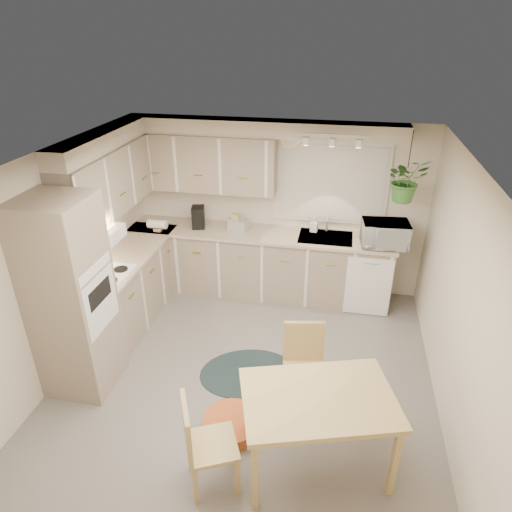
% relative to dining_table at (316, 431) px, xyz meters
% --- Properties ---
extents(floor, '(4.20, 4.20, 0.00)m').
position_rel_dining_table_xyz_m(floor, '(-0.82, 0.95, -0.39)').
color(floor, slate).
rests_on(floor, ground).
extents(ceiling, '(4.20, 4.20, 0.00)m').
position_rel_dining_table_xyz_m(ceiling, '(-0.82, 0.95, 2.01)').
color(ceiling, silver).
rests_on(ceiling, wall_back).
extents(wall_back, '(4.00, 0.04, 2.40)m').
position_rel_dining_table_xyz_m(wall_back, '(-0.82, 3.05, 0.81)').
color(wall_back, beige).
rests_on(wall_back, floor).
extents(wall_front, '(4.00, 0.04, 2.40)m').
position_rel_dining_table_xyz_m(wall_front, '(-0.82, -1.15, 0.81)').
color(wall_front, beige).
rests_on(wall_front, floor).
extents(wall_left, '(0.04, 4.20, 2.40)m').
position_rel_dining_table_xyz_m(wall_left, '(-2.82, 0.95, 0.81)').
color(wall_left, beige).
rests_on(wall_left, floor).
extents(wall_right, '(0.04, 4.20, 2.40)m').
position_rel_dining_table_xyz_m(wall_right, '(1.18, 0.95, 0.81)').
color(wall_right, beige).
rests_on(wall_right, floor).
extents(base_cab_left, '(0.60, 1.85, 0.90)m').
position_rel_dining_table_xyz_m(base_cab_left, '(-2.52, 1.82, 0.06)').
color(base_cab_left, gray).
rests_on(base_cab_left, floor).
extents(base_cab_back, '(3.60, 0.60, 0.90)m').
position_rel_dining_table_xyz_m(base_cab_back, '(-1.02, 2.75, 0.06)').
color(base_cab_back, gray).
rests_on(base_cab_back, floor).
extents(counter_left, '(0.64, 1.89, 0.04)m').
position_rel_dining_table_xyz_m(counter_left, '(-2.51, 1.82, 0.53)').
color(counter_left, '#BFAC8B').
rests_on(counter_left, base_cab_left).
extents(counter_back, '(3.64, 0.64, 0.04)m').
position_rel_dining_table_xyz_m(counter_back, '(-1.02, 2.74, 0.53)').
color(counter_back, '#BFAC8B').
rests_on(counter_back, base_cab_back).
extents(oven_stack, '(0.65, 0.65, 2.10)m').
position_rel_dining_table_xyz_m(oven_stack, '(-2.50, 0.57, 0.66)').
color(oven_stack, gray).
rests_on(oven_stack, floor).
extents(wall_oven_face, '(0.02, 0.56, 0.58)m').
position_rel_dining_table_xyz_m(wall_oven_face, '(-2.18, 0.57, 0.66)').
color(wall_oven_face, silver).
rests_on(wall_oven_face, oven_stack).
extents(upper_cab_left, '(0.35, 2.00, 0.75)m').
position_rel_dining_table_xyz_m(upper_cab_left, '(-2.65, 1.95, 1.44)').
color(upper_cab_left, gray).
rests_on(upper_cab_left, wall_left).
extents(upper_cab_back, '(2.00, 0.35, 0.75)m').
position_rel_dining_table_xyz_m(upper_cab_back, '(-1.82, 2.87, 1.44)').
color(upper_cab_back, gray).
rests_on(upper_cab_back, wall_back).
extents(soffit_left, '(0.30, 2.00, 0.20)m').
position_rel_dining_table_xyz_m(soffit_left, '(-2.67, 1.95, 1.91)').
color(soffit_left, beige).
rests_on(soffit_left, wall_left).
extents(soffit_back, '(3.60, 0.30, 0.20)m').
position_rel_dining_table_xyz_m(soffit_back, '(-1.02, 2.90, 1.91)').
color(soffit_back, beige).
rests_on(soffit_back, wall_back).
extents(cooktop, '(0.52, 0.58, 0.02)m').
position_rel_dining_table_xyz_m(cooktop, '(-2.50, 1.25, 0.56)').
color(cooktop, silver).
rests_on(cooktop, counter_left).
extents(range_hood, '(0.40, 0.60, 0.14)m').
position_rel_dining_table_xyz_m(range_hood, '(-2.52, 1.25, 1.01)').
color(range_hood, silver).
rests_on(range_hood, upper_cab_left).
extents(window_blinds, '(1.40, 0.02, 1.00)m').
position_rel_dining_table_xyz_m(window_blinds, '(-0.12, 3.02, 1.21)').
color(window_blinds, silver).
rests_on(window_blinds, wall_back).
extents(window_frame, '(1.50, 0.02, 1.10)m').
position_rel_dining_table_xyz_m(window_frame, '(-0.12, 3.03, 1.21)').
color(window_frame, beige).
rests_on(window_frame, wall_back).
extents(sink, '(0.70, 0.48, 0.10)m').
position_rel_dining_table_xyz_m(sink, '(-0.12, 2.75, 0.51)').
color(sink, '#B1B3BA').
rests_on(sink, counter_back).
extents(dishwasher_front, '(0.58, 0.02, 0.83)m').
position_rel_dining_table_xyz_m(dishwasher_front, '(0.48, 2.44, 0.04)').
color(dishwasher_front, silver).
rests_on(dishwasher_front, base_cab_back).
extents(track_light_bar, '(0.80, 0.04, 0.04)m').
position_rel_dining_table_xyz_m(track_light_bar, '(-0.12, 2.50, 1.94)').
color(track_light_bar, silver).
rests_on(track_light_bar, ceiling).
extents(wall_clock, '(0.30, 0.03, 0.30)m').
position_rel_dining_table_xyz_m(wall_clock, '(-0.67, 3.02, 1.79)').
color(wall_clock, gold).
rests_on(wall_clock, wall_back).
extents(dining_table, '(1.43, 1.15, 0.78)m').
position_rel_dining_table_xyz_m(dining_table, '(0.00, 0.00, 0.00)').
color(dining_table, tan).
rests_on(dining_table, floor).
extents(chair_left, '(0.55, 0.55, 0.89)m').
position_rel_dining_table_xyz_m(chair_left, '(-0.82, -0.33, 0.06)').
color(chair_left, tan).
rests_on(chair_left, floor).
extents(chair_back, '(0.49, 0.49, 0.90)m').
position_rel_dining_table_xyz_m(chair_back, '(-0.17, 0.65, 0.06)').
color(chair_back, tan).
rests_on(chair_back, floor).
extents(braided_rug, '(1.27, 1.11, 0.01)m').
position_rel_dining_table_xyz_m(braided_rug, '(-0.81, 1.02, -0.38)').
color(braided_rug, black).
rests_on(braided_rug, floor).
extents(pet_bed, '(0.57, 0.57, 0.13)m').
position_rel_dining_table_xyz_m(pet_bed, '(-0.80, 0.22, -0.33)').
color(pet_bed, '#C75527').
rests_on(pet_bed, floor).
extents(microwave, '(0.60, 0.37, 0.39)m').
position_rel_dining_table_xyz_m(microwave, '(0.62, 2.65, 0.75)').
color(microwave, silver).
rests_on(microwave, counter_back).
extents(soap_bottle, '(0.12, 0.22, 0.09)m').
position_rel_dining_table_xyz_m(soap_bottle, '(-0.29, 2.90, 0.60)').
color(soap_bottle, silver).
rests_on(soap_bottle, counter_back).
extents(hanging_plant, '(0.64, 0.67, 0.41)m').
position_rel_dining_table_xyz_m(hanging_plant, '(0.77, 2.65, 1.37)').
color(hanging_plant, '#376E2C').
rests_on(hanging_plant, ceiling).
extents(coffee_maker, '(0.21, 0.24, 0.30)m').
position_rel_dining_table_xyz_m(coffee_maker, '(-1.87, 2.75, 0.70)').
color(coffee_maker, black).
rests_on(coffee_maker, counter_back).
extents(toaster, '(0.29, 0.20, 0.16)m').
position_rel_dining_table_xyz_m(toaster, '(-1.31, 2.77, 0.63)').
color(toaster, '#B1B3BA').
rests_on(toaster, counter_back).
extents(knife_block, '(0.11, 0.11, 0.22)m').
position_rel_dining_table_xyz_m(knife_block, '(-1.35, 2.80, 0.66)').
color(knife_block, tan).
rests_on(knife_block, counter_back).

